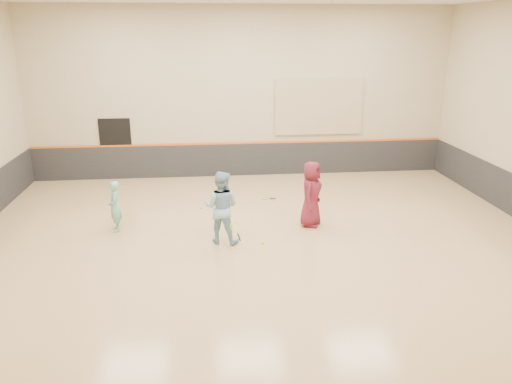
{
  "coord_description": "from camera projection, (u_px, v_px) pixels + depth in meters",
  "views": [
    {
      "loc": [
        -1.32,
        -11.82,
        5.16
      ],
      "look_at": [
        -0.06,
        0.4,
        1.15
      ],
      "focal_mm": 35.0,
      "sensor_mm": 36.0,
      "label": 1
    }
  ],
  "objects": [
    {
      "name": "acoustic_panel",
      "position": [
        319.0,
        107.0,
        18.03
      ],
      "size": [
        3.2,
        0.08,
        2.0
      ],
      "primitive_type": "cube",
      "color": "tan",
      "rests_on": "wall_back"
    },
    {
      "name": "wainscot_back",
      "position": [
        242.0,
        160.0,
        18.37
      ],
      "size": [
        14.9,
        0.04,
        1.2
      ],
      "primitive_type": "cube",
      "color": "#232326",
      "rests_on": "floor"
    },
    {
      "name": "ball_in_hand",
      "position": [
        318.0,
        186.0,
        13.44
      ],
      "size": [
        0.07,
        0.07,
        0.07
      ],
      "primitive_type": "sphere",
      "color": "gold",
      "rests_on": "young_man"
    },
    {
      "name": "girl",
      "position": [
        115.0,
        206.0,
        13.24
      ],
      "size": [
        0.41,
        0.55,
        1.38
      ],
      "primitive_type": "imported",
      "rotation": [
        0.0,
        0.0,
        -1.41
      ],
      "color": "#6DBDA8",
      "rests_on": "floor"
    },
    {
      "name": "accent_stripe",
      "position": [
        242.0,
        143.0,
        18.17
      ],
      "size": [
        14.9,
        0.03,
        0.06
      ],
      "primitive_type": "cube",
      "color": "#D85914",
      "rests_on": "wall_back"
    },
    {
      "name": "doorway",
      "position": [
        116.0,
        149.0,
        17.79
      ],
      "size": [
        1.1,
        0.05,
        2.2
      ],
      "primitive_type": "cube",
      "color": "black",
      "rests_on": "floor"
    },
    {
      "name": "instructor",
      "position": [
        221.0,
        207.0,
        12.46
      ],
      "size": [
        1.08,
        0.95,
        1.86
      ],
      "primitive_type": "imported",
      "rotation": [
        0.0,
        0.0,
        2.82
      ],
      "color": "#81AEC8",
      "rests_on": "floor"
    },
    {
      "name": "ball_beside_spare",
      "position": [
        201.0,
        208.0,
        15.07
      ],
      "size": [
        0.07,
        0.07,
        0.07
      ],
      "primitive_type": "sphere",
      "color": "#D5E735",
      "rests_on": "floor"
    },
    {
      "name": "held_racket",
      "position": [
        235.0,
        227.0,
        12.19
      ],
      "size": [
        0.39,
        0.39,
        0.51
      ],
      "primitive_type": null,
      "color": "#BAE131",
      "rests_on": "instructor"
    },
    {
      "name": "young_man",
      "position": [
        311.0,
        194.0,
        13.55
      ],
      "size": [
        0.91,
        1.05,
        1.81
      ],
      "primitive_type": "imported",
      "rotation": [
        0.0,
        0.0,
        1.11
      ],
      "color": "maroon",
      "rests_on": "floor"
    },
    {
      "name": "room",
      "position": [
        260.0,
        209.0,
        12.66
      ],
      "size": [
        15.04,
        12.04,
        6.22
      ],
      "color": "tan",
      "rests_on": "ground"
    },
    {
      "name": "spare_racket",
      "position": [
        265.0,
        197.0,
        15.99
      ],
      "size": [
        0.62,
        0.62,
        0.1
      ],
      "primitive_type": null,
      "color": "#94C22A",
      "rests_on": "floor"
    },
    {
      "name": "ball_under_racket",
      "position": [
        263.0,
        243.0,
        12.59
      ],
      "size": [
        0.07,
        0.07,
        0.07
      ],
      "primitive_type": "sphere",
      "color": "#C9E435",
      "rests_on": "floor"
    }
  ]
}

